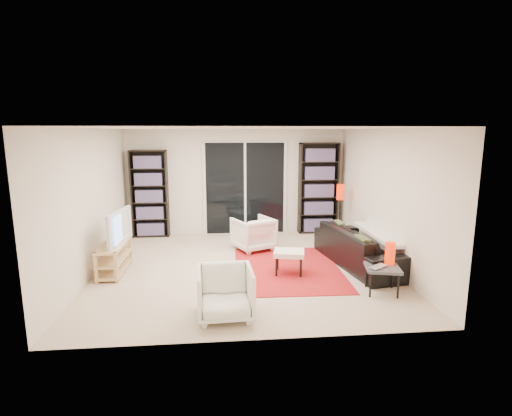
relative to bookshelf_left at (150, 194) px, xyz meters
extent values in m
plane|color=beige|center=(1.95, -2.33, -0.98)|extent=(5.00, 5.00, 0.00)
cube|color=silver|center=(1.95, 0.17, 0.22)|extent=(5.00, 0.02, 2.40)
cube|color=silver|center=(1.95, -4.83, 0.22)|extent=(5.00, 0.02, 2.40)
cube|color=silver|center=(-0.55, -2.33, 0.22)|extent=(0.02, 5.00, 2.40)
cube|color=silver|center=(4.45, -2.33, 0.22)|extent=(0.02, 5.00, 2.40)
cube|color=white|center=(1.95, -2.33, 1.42)|extent=(5.00, 5.00, 0.02)
cube|color=white|center=(2.15, 0.14, 0.07)|extent=(1.92, 0.06, 2.16)
cube|color=black|center=(2.15, 0.10, 0.07)|extent=(1.80, 0.02, 2.10)
cube|color=white|center=(2.15, 0.09, 0.07)|extent=(0.05, 0.02, 2.10)
cube|color=black|center=(0.00, 0.01, 0.00)|extent=(0.80, 0.30, 1.95)
cube|color=#8D1872|center=(0.00, -0.01, 0.00)|extent=(0.70, 0.22, 1.85)
cube|color=black|center=(3.85, 0.01, 0.07)|extent=(0.90, 0.30, 2.10)
cube|color=#8D1872|center=(3.85, -0.01, 0.07)|extent=(0.80, 0.22, 2.00)
cube|color=#DDB673|center=(-0.24, -2.34, -0.50)|extent=(0.36, 1.14, 0.04)
cube|color=#DDB673|center=(-0.24, -2.34, -0.73)|extent=(0.36, 1.14, 0.03)
cube|color=#DDB673|center=(-0.24, -2.34, -0.92)|extent=(0.36, 1.14, 0.04)
cube|color=#DDB673|center=(-0.39, -2.87, -0.73)|extent=(0.05, 0.05, 0.50)
cube|color=#DDB673|center=(-0.39, -1.81, -0.73)|extent=(0.05, 0.05, 0.50)
cube|color=#DDB673|center=(-0.09, -2.87, -0.73)|extent=(0.05, 0.05, 0.50)
cube|color=#DDB673|center=(-0.09, -1.81, -0.73)|extent=(0.05, 0.05, 0.50)
imported|color=black|center=(-0.22, -2.34, -0.19)|extent=(0.26, 0.99, 0.56)
cube|color=red|center=(2.71, -2.48, -0.97)|extent=(1.85, 2.47, 0.01)
imported|color=black|center=(4.05, -2.38, -0.65)|extent=(1.21, 2.33, 0.65)
imported|color=white|center=(2.22, -1.27, -0.64)|extent=(0.94, 0.95, 0.66)
imported|color=white|center=(1.60, -4.21, -0.65)|extent=(0.73, 0.75, 0.66)
cube|color=white|center=(2.69, -2.73, -0.62)|extent=(0.57, 0.50, 0.08)
cylinder|color=black|center=(2.46, -2.85, -0.82)|extent=(0.04, 0.04, 0.32)
cylinder|color=black|center=(2.53, -2.53, -0.82)|extent=(0.04, 0.04, 0.32)
cylinder|color=black|center=(2.85, -2.93, -0.82)|extent=(0.04, 0.04, 0.32)
cylinder|color=black|center=(2.91, -2.61, -0.82)|extent=(0.04, 0.04, 0.32)
cube|color=#444449|center=(3.91, -3.64, -0.60)|extent=(0.58, 0.58, 0.04)
cylinder|color=black|center=(3.68, -3.79, -0.79)|extent=(0.03, 0.03, 0.38)
cylinder|color=black|center=(3.76, -3.41, -0.79)|extent=(0.03, 0.03, 0.38)
cylinder|color=black|center=(4.06, -3.87, -0.79)|extent=(0.03, 0.03, 0.38)
cylinder|color=black|center=(4.14, -3.49, -0.79)|extent=(0.03, 0.03, 0.38)
imported|color=silver|center=(3.86, -3.71, -0.56)|extent=(0.38, 0.36, 0.03)
cylinder|color=red|center=(4.07, -3.52, -0.41)|extent=(0.15, 0.15, 0.33)
cylinder|color=black|center=(4.16, -0.71, -0.96)|extent=(0.18, 0.18, 0.03)
cylinder|color=black|center=(4.16, -0.71, -0.51)|extent=(0.03, 0.03, 0.92)
cylinder|color=red|center=(4.16, -0.71, 0.09)|extent=(0.17, 0.17, 0.33)
camera|label=1|loc=(1.54, -9.01, 1.37)|focal=28.00mm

